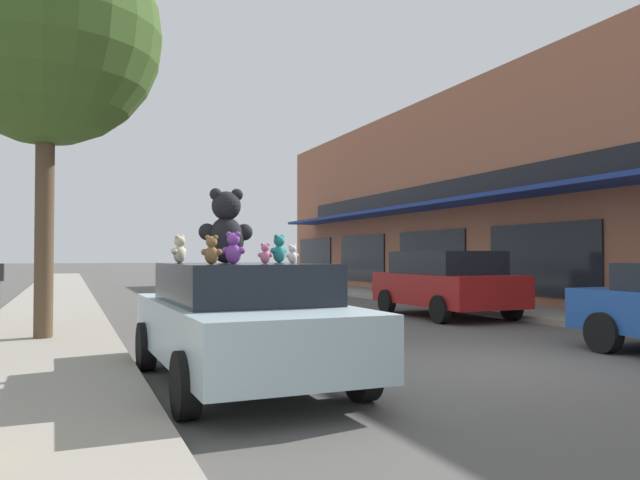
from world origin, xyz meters
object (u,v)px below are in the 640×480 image
plush_art_car (241,319)px  teddy_bear_purple (233,248)px  teddy_bear_giant (226,227)px  street_tree (46,33)px  teddy_bear_cream (179,249)px  teddy_bear_brown (212,250)px  teddy_bear_pink (265,254)px  teddy_bear_white (292,254)px  teddy_bear_teal (279,249)px  parked_car_far_center (446,282)px

plush_art_car → teddy_bear_purple: bearing=-116.2°
teddy_bear_giant → street_tree: bearing=-54.9°
teddy_bear_cream → street_tree: 5.36m
teddy_bear_brown → street_tree: (-1.78, 4.88, 3.71)m
teddy_bear_pink → teddy_bear_brown: 0.83m
teddy_bear_white → teddy_bear_purple: teddy_bear_purple is taller
teddy_bear_teal → teddy_bear_pink: 0.98m
plush_art_car → teddy_bear_white: teddy_bear_white is taller
plush_art_car → teddy_bear_teal: bearing=43.5°
teddy_bear_brown → street_tree: size_ratio=0.04×
plush_art_car → teddy_bear_brown: teddy_bear_brown is taller
teddy_bear_white → teddy_bear_pink: bearing=3.8°
teddy_bear_pink → teddy_bear_teal: bearing=-100.1°
teddy_bear_teal → teddy_bear_brown: size_ratio=1.20×
teddy_bear_pink → parked_car_far_center: (6.48, 6.09, -0.66)m
street_tree → teddy_bear_giant: bearing=-61.1°
teddy_bear_brown → parked_car_far_center: 9.73m
teddy_bear_brown → parked_car_far_center: (7.20, 6.50, -0.70)m
teddy_bear_giant → teddy_bear_white: teddy_bear_giant is taller
teddy_bear_purple → parked_car_far_center: size_ratio=0.09×
teddy_bear_pink → teddy_bear_purple: bearing=49.1°
teddy_bear_white → teddy_bear_purple: (-0.80, -0.34, 0.06)m
teddy_bear_cream → teddy_bear_teal: size_ratio=0.95×
teddy_bear_giant → teddy_bear_brown: size_ratio=2.95×
teddy_bear_cream → parked_car_far_center: bearing=175.1°
teddy_bear_brown → teddy_bear_purple: (0.27, 0.14, 0.02)m
parked_car_far_center → street_tree: (-8.98, -1.62, 4.41)m
teddy_bear_teal → teddy_bear_purple: size_ratio=1.05×
plush_art_car → teddy_bear_teal: 1.28m
teddy_bear_brown → teddy_bear_purple: teddy_bear_purple is taller
teddy_bear_cream → teddy_bear_giant: bearing=100.5°
teddy_bear_cream → teddy_bear_teal: teddy_bear_teal is taller
parked_car_far_center → teddy_bear_cream: bearing=-144.9°
teddy_bear_purple → street_tree: size_ratio=0.05×
teddy_bear_white → teddy_bear_brown: bearing=17.3°
teddy_bear_brown → parked_car_far_center: size_ratio=0.08×
teddy_bear_teal → teddy_bear_purple: 1.45m
teddy_bear_white → parked_car_far_center: teddy_bear_white is taller
plush_art_car → teddy_bear_brown: 1.11m
teddy_bear_giant → teddy_bear_white: 0.91m
teddy_bear_giant → street_tree: street_tree is taller
teddy_bear_purple → teddy_bear_giant: bearing=-71.5°
teddy_bear_brown → teddy_bear_purple: bearing=-130.7°
teddy_bear_cream → teddy_bear_pink: size_ratio=1.48×
teddy_bear_cream → street_tree: size_ratio=0.05×
teddy_bear_cream → street_tree: bearing=-104.5°
teddy_bear_giant → teddy_bear_pink: 0.72m
teddy_bear_brown → teddy_bear_pink: bearing=-127.6°
plush_art_car → parked_car_far_center: 8.94m
teddy_bear_teal → teddy_bear_giant: bearing=-5.6°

